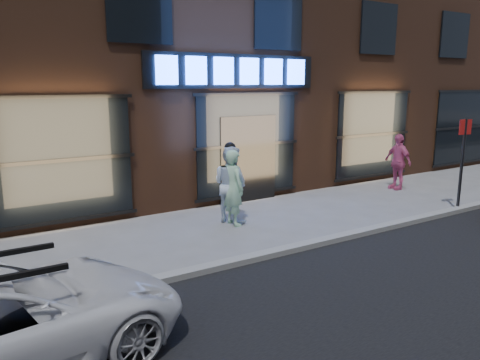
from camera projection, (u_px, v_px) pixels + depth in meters
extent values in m
plane|color=slate|center=(347.00, 238.00, 10.10)|extent=(90.00, 90.00, 0.00)
cube|color=gray|center=(347.00, 236.00, 10.08)|extent=(60.00, 0.25, 0.12)
cube|color=#54301E|center=(182.00, 31.00, 15.71)|extent=(30.00, 8.00, 10.00)
cube|color=black|center=(235.00, 71.00, 12.43)|extent=(5.20, 0.06, 0.90)
cube|color=black|center=(248.00, 159.00, 13.10)|extent=(1.80, 0.10, 2.40)
cube|color=#FFBF72|center=(60.00, 160.00, 10.47)|extent=(3.00, 0.04, 2.60)
cube|color=black|center=(60.00, 160.00, 10.43)|extent=(3.20, 0.06, 2.80)
cube|color=#FFBF72|center=(247.00, 145.00, 13.07)|extent=(3.00, 0.04, 2.60)
cube|color=black|center=(248.00, 145.00, 13.04)|extent=(3.20, 0.06, 2.80)
cube|color=#FFBF72|center=(372.00, 135.00, 15.68)|extent=(3.00, 0.04, 2.60)
cube|color=black|center=(373.00, 135.00, 15.64)|extent=(3.20, 0.06, 2.80)
cube|color=#FFBF72|center=(461.00, 127.00, 18.28)|extent=(3.00, 0.04, 2.60)
cube|color=black|center=(462.00, 127.00, 18.25)|extent=(3.20, 0.06, 2.80)
cube|color=black|center=(140.00, 8.00, 10.79)|extent=(1.60, 0.06, 1.60)
cube|color=black|center=(279.00, 20.00, 12.87)|extent=(1.60, 0.06, 1.60)
cube|color=black|center=(379.00, 29.00, 14.95)|extent=(1.60, 0.06, 1.60)
cube|color=black|center=(455.00, 35.00, 17.03)|extent=(1.60, 0.06, 1.60)
cube|color=#2659FF|center=(167.00, 70.00, 11.33)|extent=(0.55, 0.12, 0.70)
cube|color=#2659FF|center=(196.00, 71.00, 11.75)|extent=(0.55, 0.12, 0.70)
cube|color=#2659FF|center=(224.00, 71.00, 12.17)|extent=(0.55, 0.12, 0.70)
cube|color=#2659FF|center=(249.00, 71.00, 12.58)|extent=(0.55, 0.12, 0.70)
cube|color=#2659FF|center=(273.00, 72.00, 13.00)|extent=(0.55, 0.12, 0.70)
cube|color=#2659FF|center=(296.00, 72.00, 13.42)|extent=(0.55, 0.12, 0.70)
imported|color=#A9DEB2|center=(234.00, 188.00, 10.90)|extent=(0.44, 0.66, 1.79)
imported|color=white|center=(230.00, 184.00, 11.17)|extent=(0.95, 1.08, 1.85)
imported|color=#DB5A8E|center=(398.00, 162.00, 14.66)|extent=(0.51, 1.06, 1.75)
cylinder|color=#262628|center=(462.00, 165.00, 12.07)|extent=(0.08, 0.08, 2.41)
cube|color=#B61714|center=(465.00, 127.00, 11.87)|extent=(0.38, 0.10, 0.38)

